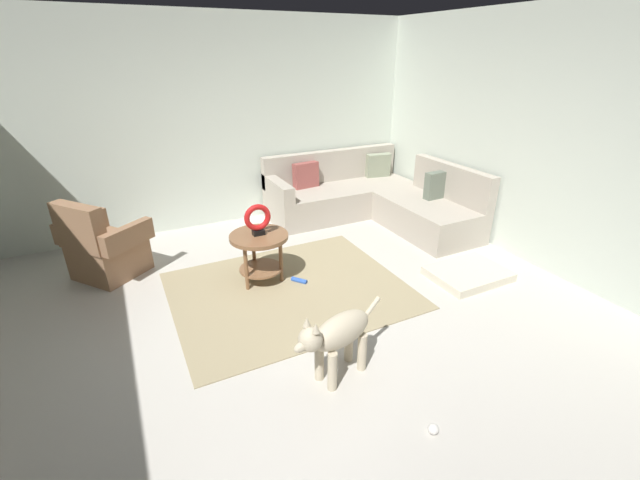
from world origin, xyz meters
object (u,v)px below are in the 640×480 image
Objects in this scene: side_table at (259,246)px; dog_toy_rope at (299,280)px; sectional_couch at (372,200)px; dog at (337,335)px; dog_toy_ball at (433,429)px; torus_sculpture at (258,219)px; armchair at (104,249)px; dog_bed_mat at (468,274)px.

dog_toy_rope is (0.34, -0.21, -0.39)m from side_table.
dog is at bearing -127.52° from sectional_couch.
dog is at bearing -88.93° from side_table.
dog_toy_ball is 0.41× the size of dog_toy_rope.
torus_sculpture is at bearing 148.17° from dog_toy_rope.
dog_toy_ball is at bearing -172.75° from dog.
armchair is 1.69m from side_table.
dog_toy_rope is (-1.69, -1.21, -0.27)m from sectional_couch.
torus_sculpture reaches higher than dog.
side_table is 0.75× the size of dog_bed_mat.
dog_toy_rope is at bearing -144.31° from sectional_couch.
armchair is at bearing -177.80° from sectional_couch.
sectional_couch is at bearing 63.08° from dog_toy_ball.
side_table is 1.61m from dog.
dog reaches higher than dog_toy_rope.
armchair is at bearing 149.08° from torus_sculpture.
sectional_couch is 6.90× the size of torus_sculpture.
torus_sculpture is at bearing 20.80° from armchair.
sectional_couch reaches higher than torus_sculpture.
sectional_couch is 31.43× the size of dog_toy_ball.
sectional_couch is 3.75× the size of side_table.
sectional_couch and armchair have the same top height.
dog_toy_rope is at bearing 20.63° from armchair.
torus_sculpture reaches higher than dog_toy_rope.
sectional_couch is at bearing 26.19° from side_table.
sectional_couch is 2.27m from side_table.
sectional_couch reaches higher than dog_toy_rope.
armchair is at bearing 149.08° from side_table.
armchair is 13.97× the size of dog_toy_ball.
sectional_couch is 1.95m from dog_bed_mat.
dog_toy_rope is (0.31, 1.39, -0.35)m from dog.
dog reaches higher than dog_toy_ball.
dog_toy_ball is at bearing -81.83° from torus_sculpture.
side_table is 2.39m from dog_toy_ball.
dog is (-1.99, -0.67, 0.33)m from dog_bed_mat.
torus_sculpture is at bearing -153.81° from sectional_couch.
sectional_couch reaches higher than dog_toy_ball.
sectional_couch is 2.30m from torus_sculpture.
armchair reaches higher than dog_toy_rope.
side_table is (1.45, -0.87, 0.09)m from armchair.
sectional_couch is at bearing 26.19° from torus_sculpture.
armchair is at bearing 119.07° from dog_toy_ball.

